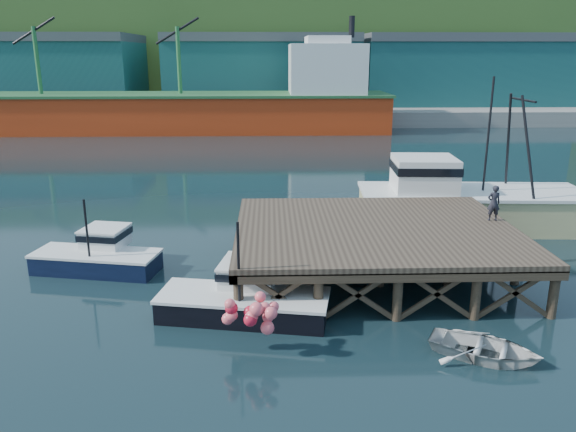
{
  "coord_description": "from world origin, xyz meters",
  "views": [
    {
      "loc": [
        0.96,
        -23.1,
        9.29
      ],
      "look_at": [
        1.78,
        2.0,
        2.04
      ],
      "focal_mm": 35.0,
      "sensor_mm": 36.0,
      "label": 1
    }
  ],
  "objects_px": {
    "boat_navy": "(99,255)",
    "trawler": "(467,198)",
    "boat_black": "(245,296)",
    "dockworker": "(494,203)",
    "dinghy": "(485,348)"
  },
  "relations": [
    {
      "from": "boat_navy",
      "to": "trawler",
      "type": "height_order",
      "value": "trawler"
    },
    {
      "from": "dinghy",
      "to": "dockworker",
      "type": "relative_size",
      "value": 2.11
    },
    {
      "from": "boat_navy",
      "to": "boat_black",
      "type": "relative_size",
      "value": 0.89
    },
    {
      "from": "boat_black",
      "to": "dockworker",
      "type": "distance_m",
      "value": 12.08
    },
    {
      "from": "boat_navy",
      "to": "boat_black",
      "type": "xyz_separation_m",
      "value": [
        6.71,
        -4.71,
        0.01
      ]
    },
    {
      "from": "boat_black",
      "to": "trawler",
      "type": "bearing_deg",
      "value": 51.88
    },
    {
      "from": "boat_navy",
      "to": "dockworker",
      "type": "relative_size",
      "value": 3.59
    },
    {
      "from": "boat_black",
      "to": "trawler",
      "type": "relative_size",
      "value": 0.52
    },
    {
      "from": "dockworker",
      "to": "boat_navy",
      "type": "bearing_deg",
      "value": -0.45
    },
    {
      "from": "boat_black",
      "to": "dinghy",
      "type": "height_order",
      "value": "boat_black"
    },
    {
      "from": "boat_black",
      "to": "dinghy",
      "type": "distance_m",
      "value": 8.44
    },
    {
      "from": "boat_navy",
      "to": "dinghy",
      "type": "xyz_separation_m",
      "value": [
        14.41,
        -8.12,
        -0.34
      ]
    },
    {
      "from": "trawler",
      "to": "dockworker",
      "type": "xyz_separation_m",
      "value": [
        -0.92,
        -5.8,
        1.24
      ]
    },
    {
      "from": "dockworker",
      "to": "boat_black",
      "type": "bearing_deg",
      "value": 22.94
    },
    {
      "from": "boat_navy",
      "to": "dinghy",
      "type": "bearing_deg",
      "value": -18.26
    }
  ]
}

